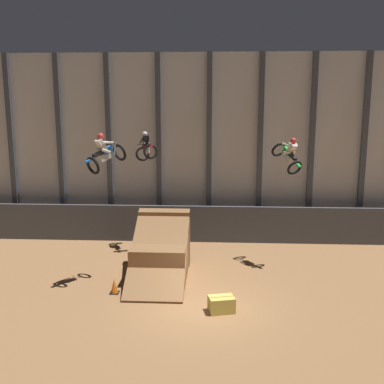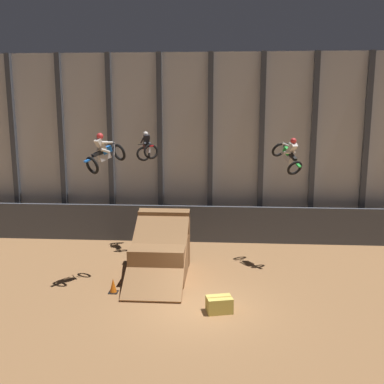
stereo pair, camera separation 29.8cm
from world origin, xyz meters
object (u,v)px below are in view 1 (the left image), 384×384
rider_bike_left_air (105,154)px  hay_bale_trackside (221,304)px  traffic_cone_near_ramp (182,251)px  rider_bike_right_air (288,155)px  rider_bike_center_air (146,148)px  traffic_cone_arena_edge (114,286)px  dirt_ramp (161,253)px

rider_bike_left_air → hay_bale_trackside: rider_bike_left_air is taller
rider_bike_left_air → traffic_cone_near_ramp: 6.75m
rider_bike_right_air → hay_bale_trackside: size_ratio=1.79×
rider_bike_center_air → traffic_cone_near_ramp: bearing=-59.2°
hay_bale_trackside → traffic_cone_arena_edge: bearing=161.5°
traffic_cone_near_ramp → hay_bale_trackside: traffic_cone_near_ramp is taller
rider_bike_center_air → traffic_cone_arena_edge: 7.56m
rider_bike_right_air → traffic_cone_near_ramp: rider_bike_right_air is taller
rider_bike_center_air → hay_bale_trackside: bearing=-88.3°
dirt_ramp → traffic_cone_arena_edge: size_ratio=7.80×
traffic_cone_near_ramp → hay_bale_trackside: (1.86, -5.92, -0.00)m
dirt_ramp → rider_bike_center_air: rider_bike_center_air is taller
rider_bike_left_air → traffic_cone_arena_edge: (0.46, -1.08, -5.10)m
rider_bike_left_air → dirt_ramp: bearing=66.8°
rider_bike_right_air → traffic_cone_arena_edge: rider_bike_right_air is taller
rider_bike_right_air → rider_bike_left_air: bearing=171.2°
rider_bike_right_air → traffic_cone_arena_edge: size_ratio=3.14×
traffic_cone_near_ramp → traffic_cone_arena_edge: bearing=-117.2°
hay_bale_trackside → traffic_cone_near_ramp: bearing=107.5°
dirt_ramp → rider_bike_left_air: 5.03m
dirt_ramp → traffic_cone_near_ramp: bearing=72.6°
dirt_ramp → traffic_cone_near_ramp: 2.50m
dirt_ramp → hay_bale_trackside: size_ratio=4.45×
traffic_cone_arena_edge → dirt_ramp: bearing=54.1°
rider_bike_right_air → dirt_ramp: bearing=167.4°
rider_bike_center_air → rider_bike_right_air: size_ratio=0.97×
traffic_cone_arena_edge → hay_bale_trackside: (4.18, -1.40, -0.00)m
dirt_ramp → hay_bale_trackside: dirt_ramp is taller
rider_bike_right_air → hay_bale_trackside: 7.65m
dirt_ramp → rider_bike_right_air: 7.11m
dirt_ramp → hay_bale_trackside: bearing=-54.4°
traffic_cone_arena_edge → hay_bale_trackside: bearing=-18.5°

